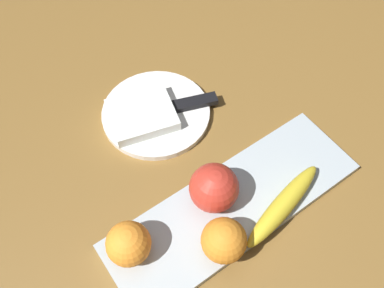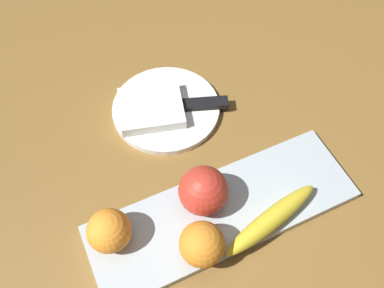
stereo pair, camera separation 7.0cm
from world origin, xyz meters
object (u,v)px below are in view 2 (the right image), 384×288
Objects in this scene: fruit_tray at (223,212)px; banana at (271,219)px; knife at (196,105)px; dinner_plate at (166,109)px; folded_napkin at (153,107)px; apple at (203,191)px; orange_near_banana at (202,244)px; orange_near_apple at (109,231)px.

banana reaches higher than fruit_tray.
banana is 1.05× the size of knife.
folded_napkin reaches higher than dinner_plate.
banana is at bearing 135.49° from apple.
apple is 0.45× the size of knife.
orange_near_banana reaches higher than knife.
orange_near_banana is at bearing 146.56° from orange_near_apple.
knife reaches higher than fruit_tray.
knife is at bearing -141.39° from orange_near_apple.
folded_napkin is 0.08m from knife.
folded_napkin is (-0.04, -0.28, -0.03)m from orange_near_banana.
apple reaches higher than orange_near_banana.
knife is (-0.08, 0.02, -0.01)m from folded_napkin.
apple is 0.08m from orange_near_banana.
orange_near_banana is (0.06, 0.05, 0.04)m from fruit_tray.
fruit_tray is 0.24m from folded_napkin.
fruit_tray is 0.08m from banana.
orange_near_apple is 0.30m from knife.
orange_near_banana is 0.39× the size of knife.
folded_napkin is (0.00, -0.21, -0.03)m from apple.
folded_napkin is (0.08, -0.29, -0.01)m from banana.
banana is 2.74× the size of orange_near_apple.
banana is at bearing 110.73° from knife.
fruit_tray is 0.06m from apple.
fruit_tray is 0.09m from orange_near_banana.
apple is 0.43× the size of banana.
knife is at bearing 155.65° from dinner_plate.
knife reaches higher than dinner_plate.
banana is 0.26m from knife.
fruit_tray is at bearing 131.30° from apple.
knife is (-0.11, -0.26, -0.03)m from orange_near_banana.
banana is 0.90× the size of dinner_plate.
apple is at bearing 179.24° from orange_near_apple.
dinner_plate is (-0.18, -0.21, -0.04)m from orange_near_apple.
orange_near_apple reaches higher than dinner_plate.
apple is 0.20m from knife.
banana is 2.70× the size of orange_near_banana.
apple is (0.02, -0.03, 0.05)m from fruit_tray.
folded_napkin is (0.03, 0.00, 0.02)m from dinner_plate.
apple is at bearing 87.67° from knife.
fruit_tray is 5.57× the size of apple.
folded_napkin is at bearing -89.32° from apple.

